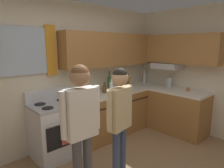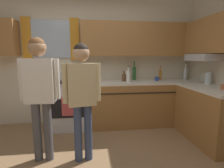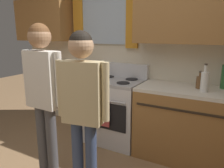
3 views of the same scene
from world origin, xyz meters
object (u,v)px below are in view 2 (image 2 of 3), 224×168
adult_in_plaid (82,89)px  cup_terracotta (223,87)px  water_pitcher (207,78)px  bottle_milk_white (128,76)px  bottle_oil_amber (160,75)px  mug_cobalt_blue (157,79)px  stove_oven (70,104)px  adult_left (40,86)px  bottle_squat_brown (124,77)px  bottle_wine_green (134,73)px  bottle_tall_clear (185,73)px

adult_in_plaid → cup_terracotta: bearing=3.8°
water_pitcher → adult_in_plaid: (-2.21, -0.64, -0.03)m
bottle_milk_white → adult_in_plaid: adult_in_plaid is taller
bottle_oil_amber → adult_in_plaid: size_ratio=0.18×
mug_cobalt_blue → water_pitcher: 0.92m
stove_oven → cup_terracotta: 2.67m
adult_left → bottle_oil_amber: bearing=30.4°
bottle_squat_brown → mug_cobalt_blue: bearing=-3.6°
bottle_wine_green → water_pitcher: 1.37m
bottle_tall_clear → bottle_squat_brown: bearing=-176.4°
bottle_tall_clear → bottle_oil_amber: (-0.56, 0.02, -0.03)m
bottle_milk_white → mug_cobalt_blue: size_ratio=2.73×
cup_terracotta → water_pitcher: (0.10, 0.50, 0.07)m
stove_oven → adult_in_plaid: size_ratio=0.71×
stove_oven → mug_cobalt_blue: bearing=0.3°
bottle_oil_amber → water_pitcher: bottle_oil_amber is taller
mug_cobalt_blue → cup_terracotta: bearing=-58.3°
bottle_oil_amber → water_pitcher: bearing=-48.8°
bottle_milk_white → bottle_tall_clear: bearing=9.7°
cup_terracotta → water_pitcher: 0.52m
bottle_tall_clear → mug_cobalt_blue: 0.72m
adult_left → adult_in_plaid: size_ratio=1.05×
bottle_wine_green → bottle_oil_amber: bearing=-1.4°
cup_terracotta → bottle_oil_amber: bearing=113.1°
bottle_squat_brown → bottle_tall_clear: bottle_tall_clear is taller
stove_oven → cup_terracotta: bearing=-23.1°
stove_oven → cup_terracotta: (2.42, -1.03, 0.47)m
mug_cobalt_blue → water_pitcher: water_pitcher is taller
bottle_oil_amber → mug_cobalt_blue: bearing=-131.2°
adult_left → adult_in_plaid: (0.54, -0.07, -0.05)m
bottle_oil_amber → bottle_milk_white: (-0.76, -0.25, 0.01)m
mug_cobalt_blue → bottle_squat_brown: bearing=176.4°
bottle_squat_brown → bottle_milk_white: size_ratio=0.65×
bottle_squat_brown → adult_in_plaid: 1.46m
stove_oven → bottle_wine_green: size_ratio=2.79×
bottle_oil_amber → cup_terracotta: bearing=-66.9°
adult_in_plaid → bottle_milk_white: bearing=51.8°
bottle_tall_clear → cup_terracotta: bottle_tall_clear is taller
bottle_oil_amber → mug_cobalt_blue: bottle_oil_amber is taller
mug_cobalt_blue → adult_in_plaid: bearing=-141.4°
adult_in_plaid → adult_left: bearing=172.5°
stove_oven → bottle_oil_amber: (1.91, 0.16, 0.54)m
bottle_squat_brown → mug_cobalt_blue: 0.69m
bottle_tall_clear → adult_in_plaid: adult_in_plaid is taller
bottle_tall_clear → water_pitcher: bearing=-86.6°
stove_oven → bottle_tall_clear: bearing=3.2°
cup_terracotta → adult_left: adult_left is taller
water_pitcher → stove_oven: bearing=168.1°
cup_terracotta → bottle_milk_white: bearing=143.3°
bottle_oil_amber → bottle_squat_brown: bearing=-172.4°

